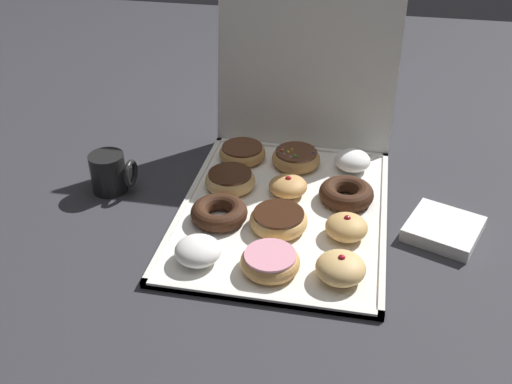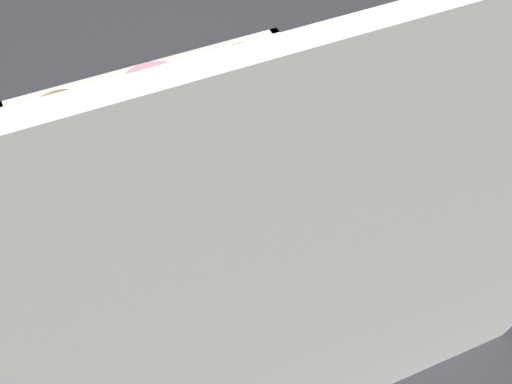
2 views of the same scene
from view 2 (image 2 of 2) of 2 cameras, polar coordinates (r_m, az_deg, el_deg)
ground_plane at (r=0.82m, az=-3.62°, el=-1.17°), size 3.00×3.00×0.00m
donut_box at (r=0.82m, az=-3.64°, el=-0.93°), size 0.43×0.56×0.01m
box_lid_open at (r=0.44m, az=10.52°, el=-9.40°), size 0.43×0.09×0.53m
powdered_filled_donut_0 at (r=0.96m, az=-0.71°, el=10.70°), size 0.09×0.09×0.04m
pink_frosted_donut_1 at (r=0.93m, az=-8.43°, el=8.28°), size 0.11×0.11×0.04m
jelly_filled_donut_2 at (r=0.92m, az=-16.02°, el=6.20°), size 0.09×0.09×0.05m
chocolate_cake_ring_donut_3 at (r=0.87m, az=2.41°, el=5.31°), size 0.12×0.12×0.04m
chocolate_frosted_donut_4 at (r=0.84m, az=-4.99°, el=3.25°), size 0.12×0.12×0.04m
jelly_filled_donut_5 at (r=0.83m, az=-14.16°, el=0.65°), size 0.08×0.08×0.05m
chocolate_frosted_donut_6 at (r=0.80m, az=6.62°, el=-0.18°), size 0.11×0.11×0.04m
jelly_filled_donut_7 at (r=0.76m, az=-2.22°, el=-3.18°), size 0.08×0.08×0.04m
chocolate_cake_ring_donut_8 at (r=0.75m, az=-11.09°, el=-5.99°), size 0.12×0.12×0.04m
chocolate_frosted_donut_9 at (r=0.74m, az=11.39°, el=-7.23°), size 0.11×0.11×0.03m
sprinkle_donut_10 at (r=0.70m, az=1.92°, el=-10.67°), size 0.11×0.11×0.04m
powdered_filled_donut_11 at (r=0.67m, az=-8.10°, el=-14.91°), size 0.08×0.08×0.04m
coffee_mug at (r=0.94m, az=19.58°, el=7.36°), size 0.10×0.08×0.09m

